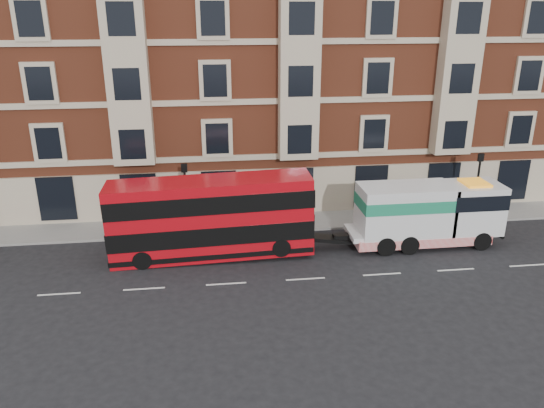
# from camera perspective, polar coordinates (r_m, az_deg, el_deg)

# --- Properties ---
(ground) EXTENTS (120.00, 120.00, 0.00)m
(ground) POSITION_cam_1_polar(r_m,az_deg,el_deg) (27.09, 3.62, -8.06)
(ground) COLOR black
(ground) RESTS_ON ground
(sidewalk) EXTENTS (90.00, 3.00, 0.15)m
(sidewalk) POSITION_cam_1_polar(r_m,az_deg,el_deg) (33.75, 1.28, -1.92)
(sidewalk) COLOR slate
(sidewalk) RESTS_ON ground
(victorian_terrace) EXTENTS (45.00, 12.00, 20.40)m
(victorian_terrace) POSITION_cam_1_polar(r_m,az_deg,el_deg) (38.82, 0.47, 16.23)
(victorian_terrace) COLOR brown
(victorian_terrace) RESTS_ON ground
(lamp_post_west) EXTENTS (0.35, 0.15, 4.35)m
(lamp_post_west) POSITION_cam_1_polar(r_m,az_deg,el_deg) (31.31, -9.26, 1.09)
(lamp_post_west) COLOR black
(lamp_post_west) RESTS_ON sidewalk
(lamp_post_east) EXTENTS (0.35, 0.15, 4.35)m
(lamp_post_east) POSITION_cam_1_polar(r_m,az_deg,el_deg) (35.44, 21.22, 2.23)
(lamp_post_east) COLOR black
(lamp_post_east) RESTS_ON sidewalk
(double_decker_bus) EXTENTS (10.86, 2.49, 4.39)m
(double_decker_bus) POSITION_cam_1_polar(r_m,az_deg,el_deg) (28.67, -6.57, -1.36)
(double_decker_bus) COLOR #AE0912
(double_decker_bus) RESTS_ON ground
(tow_truck) EXTENTS (8.69, 2.57, 3.62)m
(tow_truck) POSITION_cam_1_polar(r_m,az_deg,el_deg) (31.27, 16.13, -0.98)
(tow_truck) COLOR silver
(tow_truck) RESTS_ON ground
(pedestrian) EXTENTS (0.58, 0.40, 1.51)m
(pedestrian) POSITION_cam_1_polar(r_m,az_deg,el_deg) (31.95, -10.95, -2.02)
(pedestrian) COLOR #1D263A
(pedestrian) RESTS_ON sidewalk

